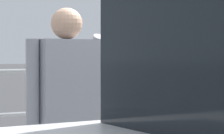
% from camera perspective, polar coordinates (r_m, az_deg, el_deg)
% --- Properties ---
extents(parking_meter, '(0.16, 0.18, 1.37)m').
position_cam_1_polar(parking_meter, '(4.00, 3.96, -3.49)').
color(parking_meter, slate).
rests_on(parking_meter, sidewalk_curb).
extents(pedestrian_at_meter, '(0.61, 0.43, 1.65)m').
position_cam_1_polar(pedestrian_at_meter, '(3.71, -4.94, -4.64)').
color(pedestrian_at_meter, black).
rests_on(pedestrian_at_meter, sidewalk_curb).
extents(background_railing, '(24.06, 0.06, 1.15)m').
position_cam_1_polar(background_railing, '(6.47, -6.68, -3.16)').
color(background_railing, gray).
rests_on(background_railing, sidewalk_curb).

